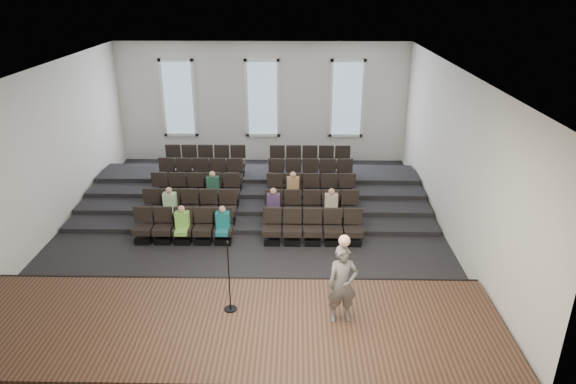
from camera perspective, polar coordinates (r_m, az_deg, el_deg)
The scene contains 14 objects.
ground at distance 15.99m, azimuth -4.27°, elevation -4.65°, with size 14.00×14.00×0.00m, color black.
ceiling at distance 14.40m, azimuth -4.86°, elevation 13.36°, with size 12.00×14.00×0.02m, color white.
wall_back at distance 21.75m, azimuth -2.83°, elevation 9.85°, with size 12.00×0.04×5.00m, color silver.
wall_front at distance 8.72m, azimuth -8.86°, elevation -11.23°, with size 12.00×0.04×5.00m, color silver.
wall_left at distance 16.70m, azimuth -25.62°, elevation 3.62°, with size 0.04×14.00×5.00m, color silver.
wall_right at distance 15.62m, azimuth 18.05°, elevation 3.56°, with size 0.04×14.00×5.00m, color silver.
stage at distance 11.57m, azimuth -6.59°, elevation -15.20°, with size 11.80×3.60×0.50m, color #4B3420.
stage_lip at distance 13.00m, azimuth -5.61°, elevation -10.41°, with size 11.80×0.06×0.52m, color black.
risers at distance 18.77m, azimuth -3.45°, elevation 0.33°, with size 11.80×4.80×0.60m.
seating_rows at distance 17.09m, azimuth -3.89°, elevation -0.24°, with size 6.80×4.70×1.67m.
windows at distance 21.64m, azimuth -2.85°, elevation 10.33°, with size 8.44×0.10×3.24m.
audience at distance 16.06m, azimuth -5.20°, elevation -1.26°, with size 5.45×2.64×1.10m.
speaker at distance 11.01m, azimuth 6.06°, elevation -10.15°, with size 0.64×0.42×1.76m, color #5F5C5A.
mic_stand at distance 11.51m, azimuth -6.50°, elevation -10.75°, with size 0.29×0.29×1.72m.
Camera 1 is at (1.45, -14.14, 7.33)m, focal length 32.00 mm.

